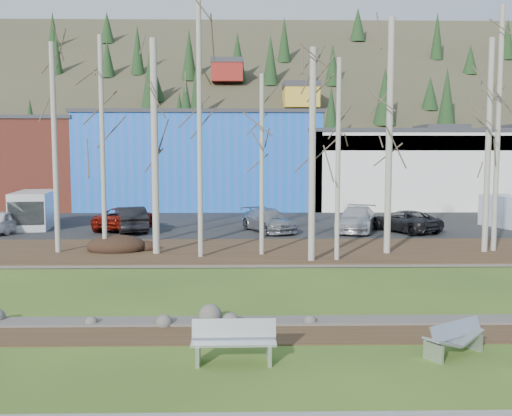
{
  "coord_description": "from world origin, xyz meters",
  "views": [
    {
      "loc": [
        -2.17,
        -12.44,
        4.7
      ],
      "look_at": [
        -1.72,
        10.88,
        2.5
      ],
      "focal_mm": 40.0,
      "sensor_mm": 36.0,
      "label": 1
    }
  ],
  "objects_px": {
    "bench_damaged": "(454,338)",
    "car_0": "(6,221)",
    "car_2": "(125,218)",
    "van_grey": "(34,210)",
    "car_3": "(268,220)",
    "car_4": "(404,221)",
    "bench_intact": "(234,341)",
    "car_5": "(357,219)",
    "car_1": "(130,219)"
  },
  "relations": [
    {
      "from": "bench_damaged",
      "to": "car_0",
      "type": "distance_m",
      "value": 27.81
    },
    {
      "from": "car_2",
      "to": "van_grey",
      "type": "bearing_deg",
      "value": 3.65
    },
    {
      "from": "car_3",
      "to": "car_4",
      "type": "distance_m",
      "value": 8.04
    },
    {
      "from": "bench_intact",
      "to": "car_0",
      "type": "height_order",
      "value": "car_0"
    },
    {
      "from": "car_3",
      "to": "car_5",
      "type": "distance_m",
      "value": 5.26
    },
    {
      "from": "car_1",
      "to": "car_5",
      "type": "bearing_deg",
      "value": 160.37
    },
    {
      "from": "car_1",
      "to": "van_grey",
      "type": "height_order",
      "value": "van_grey"
    },
    {
      "from": "bench_intact",
      "to": "van_grey",
      "type": "xyz_separation_m",
      "value": [
        -12.91,
        23.02,
        0.78
      ]
    },
    {
      "from": "bench_damaged",
      "to": "car_4",
      "type": "xyz_separation_m",
      "value": [
        4.48,
        20.27,
        0.4
      ]
    },
    {
      "from": "car_4",
      "to": "car_5",
      "type": "bearing_deg",
      "value": -32.82
    },
    {
      "from": "bench_damaged",
      "to": "car_5",
      "type": "distance_m",
      "value": 20.58
    },
    {
      "from": "car_3",
      "to": "bench_damaged",
      "type": "bearing_deg",
      "value": -103.46
    },
    {
      "from": "car_1",
      "to": "car_5",
      "type": "height_order",
      "value": "car_1"
    },
    {
      "from": "bench_intact",
      "to": "car_3",
      "type": "height_order",
      "value": "car_3"
    },
    {
      "from": "car_4",
      "to": "car_5",
      "type": "distance_m",
      "value": 2.8
    },
    {
      "from": "bench_damaged",
      "to": "car_2",
      "type": "height_order",
      "value": "car_2"
    },
    {
      "from": "car_2",
      "to": "car_5",
      "type": "relative_size",
      "value": 0.98
    },
    {
      "from": "bench_damaged",
      "to": "car_1",
      "type": "xyz_separation_m",
      "value": [
        -11.75,
        20.69,
        0.5
      ]
    },
    {
      "from": "bench_intact",
      "to": "car_5",
      "type": "bearing_deg",
      "value": 70.98
    },
    {
      "from": "bench_intact",
      "to": "car_5",
      "type": "relative_size",
      "value": 0.38
    },
    {
      "from": "car_2",
      "to": "car_4",
      "type": "distance_m",
      "value": 16.76
    },
    {
      "from": "car_2",
      "to": "car_3",
      "type": "xyz_separation_m",
      "value": [
        8.67,
        -1.14,
        -0.01
      ]
    },
    {
      "from": "bench_intact",
      "to": "bench_damaged",
      "type": "relative_size",
      "value": 1.12
    },
    {
      "from": "car_2",
      "to": "car_4",
      "type": "bearing_deg",
      "value": -171.35
    },
    {
      "from": "car_3",
      "to": "van_grey",
      "type": "distance_m",
      "value": 14.7
    },
    {
      "from": "car_4",
      "to": "car_0",
      "type": "bearing_deg",
      "value": -28.17
    },
    {
      "from": "car_0",
      "to": "car_3",
      "type": "height_order",
      "value": "car_3"
    },
    {
      "from": "car_1",
      "to": "car_4",
      "type": "height_order",
      "value": "car_1"
    },
    {
      "from": "car_5",
      "to": "car_3",
      "type": "bearing_deg",
      "value": -160.88
    },
    {
      "from": "car_0",
      "to": "car_2",
      "type": "height_order",
      "value": "car_2"
    },
    {
      "from": "car_2",
      "to": "car_5",
      "type": "xyz_separation_m",
      "value": [
        13.92,
        -1.11,
        0.05
      ]
    },
    {
      "from": "car_3",
      "to": "car_2",
      "type": "bearing_deg",
      "value": 149.2
    },
    {
      "from": "bench_intact",
      "to": "car_0",
      "type": "relative_size",
      "value": 0.49
    },
    {
      "from": "car_3",
      "to": "bench_intact",
      "type": "bearing_deg",
      "value": -117.78
    },
    {
      "from": "van_grey",
      "to": "car_4",
      "type": "bearing_deg",
      "value": -15.37
    },
    {
      "from": "car_4",
      "to": "car_5",
      "type": "height_order",
      "value": "car_5"
    },
    {
      "from": "car_1",
      "to": "car_3",
      "type": "xyz_separation_m",
      "value": [
        8.19,
        -0.21,
        -0.07
      ]
    },
    {
      "from": "car_1",
      "to": "van_grey",
      "type": "xyz_separation_m",
      "value": [
        -6.35,
        1.92,
        0.38
      ]
    },
    {
      "from": "car_3",
      "to": "car_5",
      "type": "bearing_deg",
      "value": -22.98
    },
    {
      "from": "car_0",
      "to": "car_1",
      "type": "relative_size",
      "value": 0.87
    },
    {
      "from": "car_2",
      "to": "car_3",
      "type": "bearing_deg",
      "value": -174.22
    },
    {
      "from": "van_grey",
      "to": "car_0",
      "type": "bearing_deg",
      "value": -119.87
    },
    {
      "from": "bench_damaged",
      "to": "car_3",
      "type": "relative_size",
      "value": 0.37
    },
    {
      "from": "bench_intact",
      "to": "car_1",
      "type": "relative_size",
      "value": 0.43
    },
    {
      "from": "car_1",
      "to": "bench_damaged",
      "type": "bearing_deg",
      "value": 100.73
    },
    {
      "from": "car_1",
      "to": "car_3",
      "type": "height_order",
      "value": "car_1"
    },
    {
      "from": "car_3",
      "to": "car_4",
      "type": "xyz_separation_m",
      "value": [
        8.04,
        -0.21,
        -0.03
      ]
    },
    {
      "from": "bench_damaged",
      "to": "car_3",
      "type": "height_order",
      "value": "car_3"
    },
    {
      "from": "car_0",
      "to": "car_2",
      "type": "bearing_deg",
      "value": -161.64
    },
    {
      "from": "van_grey",
      "to": "car_2",
      "type": "bearing_deg",
      "value": -19.06
    }
  ]
}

